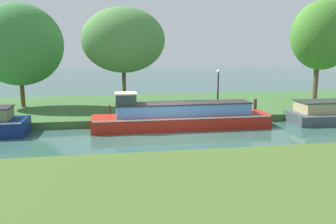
{
  "coord_description": "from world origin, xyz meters",
  "views": [
    {
      "loc": [
        -2.7,
        -16.53,
        4.26
      ],
      "look_at": [
        0.28,
        1.2,
        0.9
      ],
      "focal_mm": 37.44,
      "sensor_mm": 36.0,
      "label": 1
    }
  ],
  "objects_px": {
    "willow_tree_right": "(322,36)",
    "lamp_post": "(218,85)",
    "slate_narrowboat": "(330,113)",
    "willow_tree_centre": "(123,40)",
    "red_barge": "(180,116)",
    "mooring_post_far": "(110,112)",
    "willow_tree_left": "(18,45)",
    "mooring_post_near": "(255,106)"
  },
  "relations": [
    {
      "from": "red_barge",
      "to": "willow_tree_centre",
      "type": "bearing_deg",
      "value": 125.29
    },
    {
      "from": "willow_tree_left",
      "to": "slate_narrowboat",
      "type": "bearing_deg",
      "value": -18.01
    },
    {
      "from": "willow_tree_right",
      "to": "mooring_post_near",
      "type": "bearing_deg",
      "value": -152.22
    },
    {
      "from": "mooring_post_near",
      "to": "lamp_post",
      "type": "bearing_deg",
      "value": 150.26
    },
    {
      "from": "slate_narrowboat",
      "to": "mooring_post_far",
      "type": "bearing_deg",
      "value": 174.54
    },
    {
      "from": "red_barge",
      "to": "lamp_post",
      "type": "height_order",
      "value": "lamp_post"
    },
    {
      "from": "willow_tree_left",
      "to": "mooring_post_near",
      "type": "bearing_deg",
      "value": -18.49
    },
    {
      "from": "willow_tree_left",
      "to": "mooring_post_near",
      "type": "xyz_separation_m",
      "value": [
        13.86,
        -4.63,
        -3.54
      ]
    },
    {
      "from": "mooring_post_far",
      "to": "willow_tree_centre",
      "type": "bearing_deg",
      "value": 70.44
    },
    {
      "from": "mooring_post_far",
      "to": "mooring_post_near",
      "type": "bearing_deg",
      "value": 0.0
    },
    {
      "from": "willow_tree_centre",
      "to": "mooring_post_far",
      "type": "bearing_deg",
      "value": -109.56
    },
    {
      "from": "mooring_post_near",
      "to": "willow_tree_centre",
      "type": "bearing_deg",
      "value": 160.15
    },
    {
      "from": "slate_narrowboat",
      "to": "mooring_post_near",
      "type": "bearing_deg",
      "value": 163.67
    },
    {
      "from": "slate_narrowboat",
      "to": "willow_tree_left",
      "type": "bearing_deg",
      "value": 161.99
    },
    {
      "from": "slate_narrowboat",
      "to": "willow_tree_centre",
      "type": "xyz_separation_m",
      "value": [
        -11.44,
        3.85,
        4.09
      ]
    },
    {
      "from": "willow_tree_right",
      "to": "lamp_post",
      "type": "bearing_deg",
      "value": -165.43
    },
    {
      "from": "red_barge",
      "to": "slate_narrowboat",
      "type": "height_order",
      "value": "red_barge"
    },
    {
      "from": "slate_narrowboat",
      "to": "willow_tree_centre",
      "type": "distance_m",
      "value": 12.74
    },
    {
      "from": "slate_narrowboat",
      "to": "willow_tree_left",
      "type": "relative_size",
      "value": 0.71
    },
    {
      "from": "lamp_post",
      "to": "mooring_post_near",
      "type": "bearing_deg",
      "value": -29.74
    },
    {
      "from": "slate_narrowboat",
      "to": "willow_tree_right",
      "type": "height_order",
      "value": "willow_tree_right"
    },
    {
      "from": "slate_narrowboat",
      "to": "mooring_post_far",
      "type": "xyz_separation_m",
      "value": [
        -12.38,
        1.18,
        0.21
      ]
    },
    {
      "from": "mooring_post_near",
      "to": "willow_tree_right",
      "type": "bearing_deg",
      "value": 27.78
    },
    {
      "from": "lamp_post",
      "to": "red_barge",
      "type": "bearing_deg",
      "value": -140.43
    },
    {
      "from": "slate_narrowboat",
      "to": "mooring_post_far",
      "type": "distance_m",
      "value": 12.44
    },
    {
      "from": "willow_tree_centre",
      "to": "willow_tree_right",
      "type": "distance_m",
      "value": 13.37
    },
    {
      "from": "willow_tree_left",
      "to": "mooring_post_far",
      "type": "xyz_separation_m",
      "value": [
        5.51,
        -4.63,
        -3.62
      ]
    },
    {
      "from": "mooring_post_near",
      "to": "mooring_post_far",
      "type": "height_order",
      "value": "mooring_post_near"
    },
    {
      "from": "lamp_post",
      "to": "mooring_post_far",
      "type": "bearing_deg",
      "value": -170.35
    },
    {
      "from": "willow_tree_left",
      "to": "lamp_post",
      "type": "xyz_separation_m",
      "value": [
        11.94,
        -3.54,
        -2.36
      ]
    },
    {
      "from": "willow_tree_right",
      "to": "mooring_post_far",
      "type": "relative_size",
      "value": 9.44
    },
    {
      "from": "slate_narrowboat",
      "to": "willow_tree_centre",
      "type": "relative_size",
      "value": 0.75
    },
    {
      "from": "lamp_post",
      "to": "willow_tree_centre",
      "type": "bearing_deg",
      "value": 163.96
    },
    {
      "from": "mooring_post_far",
      "to": "red_barge",
      "type": "bearing_deg",
      "value": -17.84
    },
    {
      "from": "willow_tree_left",
      "to": "willow_tree_right",
      "type": "bearing_deg",
      "value": -4.3
    },
    {
      "from": "red_barge",
      "to": "slate_narrowboat",
      "type": "xyz_separation_m",
      "value": [
        8.71,
        0.0,
        -0.09
      ]
    },
    {
      "from": "slate_narrowboat",
      "to": "red_barge",
      "type": "bearing_deg",
      "value": 180.0
    },
    {
      "from": "slate_narrowboat",
      "to": "willow_tree_right",
      "type": "xyz_separation_m",
      "value": [
        1.93,
        4.33,
        4.45
      ]
    },
    {
      "from": "red_barge",
      "to": "lamp_post",
      "type": "xyz_separation_m",
      "value": [
        2.76,
        2.28,
        1.38
      ]
    },
    {
      "from": "red_barge",
      "to": "mooring_post_far",
      "type": "relative_size",
      "value": 12.75
    },
    {
      "from": "willow_tree_right",
      "to": "mooring_post_near",
      "type": "distance_m",
      "value": 7.92
    },
    {
      "from": "willow_tree_right",
      "to": "red_barge",
      "type": "bearing_deg",
      "value": -157.87
    }
  ]
}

